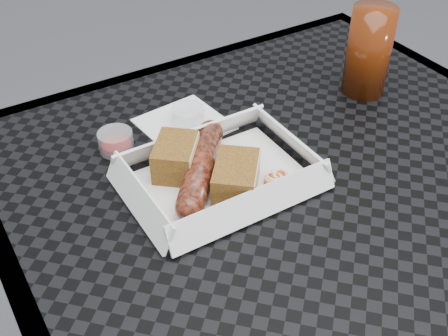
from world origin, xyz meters
The scene contains 10 objects.
patio_table centered at (0.00, 0.00, 0.67)m, with size 0.80×0.80×0.74m.
food_tray centered at (-0.10, 0.07, 0.75)m, with size 0.22×0.15×0.00m, color white.
bratwurst centered at (-0.12, 0.08, 0.77)m, with size 0.14×0.16×0.04m.
bread_near centered at (-0.14, 0.11, 0.77)m, with size 0.07×0.05×0.05m, color brown.
bread_far centered at (-0.10, 0.04, 0.77)m, with size 0.08×0.05×0.04m, color brown.
veg_garnish centered at (-0.04, 0.02, 0.75)m, with size 0.03×0.03×0.00m.
napkin centered at (-0.08, 0.21, 0.75)m, with size 0.12×0.12×0.00m, color white.
condiment_cup_sauce centered at (-0.19, 0.20, 0.76)m, with size 0.05×0.05×0.03m, color maroon.
condiment_cup_empty centered at (-0.08, 0.21, 0.76)m, with size 0.05×0.05×0.03m, color silver.
drink_glass centered at (0.22, 0.14, 0.82)m, with size 0.07×0.07×0.15m, color #4C1A06.
Camera 1 is at (-0.40, -0.43, 1.24)m, focal length 45.00 mm.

